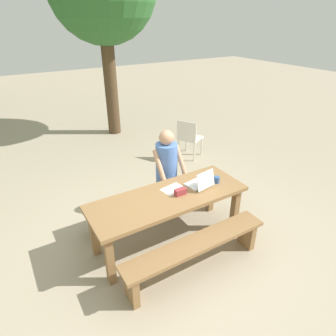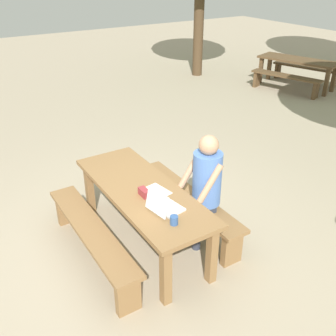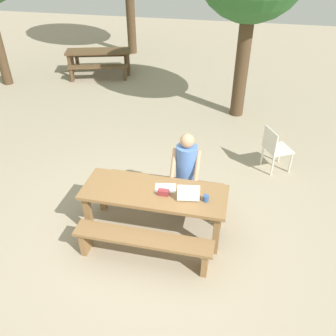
# 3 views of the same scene
# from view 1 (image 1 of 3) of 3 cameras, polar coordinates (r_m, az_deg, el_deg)

# --- Properties ---
(ground_plane) EXTENTS (30.00, 30.00, 0.00)m
(ground_plane) POSITION_cam_1_polar(r_m,az_deg,el_deg) (4.17, 0.08, -13.88)
(ground_plane) COLOR tan
(picnic_table_front) EXTENTS (2.07, 0.75, 0.73)m
(picnic_table_front) POSITION_cam_1_polar(r_m,az_deg,el_deg) (3.79, 0.08, -6.82)
(picnic_table_front) COLOR olive
(picnic_table_front) RESTS_ON ground
(bench_near) EXTENTS (1.88, 0.30, 0.44)m
(bench_near) POSITION_cam_1_polar(r_m,az_deg,el_deg) (3.56, 5.55, -15.51)
(bench_near) COLOR olive
(bench_near) RESTS_ON ground
(bench_far) EXTENTS (1.88, 0.30, 0.44)m
(bench_far) POSITION_cam_1_polar(r_m,az_deg,el_deg) (4.40, -4.21, -5.88)
(bench_far) COLOR olive
(bench_far) RESTS_ON ground
(laptop) EXTENTS (0.34, 0.33, 0.25)m
(laptop) POSITION_cam_1_polar(r_m,az_deg,el_deg) (3.92, 6.43, -2.82)
(laptop) COLOR white
(laptop) RESTS_ON picnic_table_front
(small_pouch) EXTENTS (0.15, 0.07, 0.08)m
(small_pouch) POSITION_cam_1_polar(r_m,az_deg,el_deg) (3.74, 2.44, -4.67)
(small_pouch) COLOR #993338
(small_pouch) RESTS_ON picnic_table_front
(paper_sheet) EXTENTS (0.33, 0.26, 0.00)m
(paper_sheet) POSITION_cam_1_polar(r_m,az_deg,el_deg) (3.87, 1.02, -4.13)
(paper_sheet) COLOR white
(paper_sheet) RESTS_ON picnic_table_front
(coffee_mug) EXTENTS (0.08, 0.08, 0.09)m
(coffee_mug) POSITION_cam_1_polar(r_m,az_deg,el_deg) (4.04, 9.51, -2.27)
(coffee_mug) COLOR #335693
(coffee_mug) RESTS_ON picnic_table_front
(person_seated) EXTENTS (0.43, 0.42, 1.34)m
(person_seated) POSITION_cam_1_polar(r_m,az_deg,el_deg) (4.30, -0.08, 0.25)
(person_seated) COLOR #333847
(person_seated) RESTS_ON ground
(plastic_chair) EXTENTS (0.60, 0.60, 0.85)m
(plastic_chair) POSITION_cam_1_polar(r_m,az_deg,el_deg) (6.25, 4.12, 5.96)
(plastic_chair) COLOR silver
(plastic_chair) RESTS_ON ground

